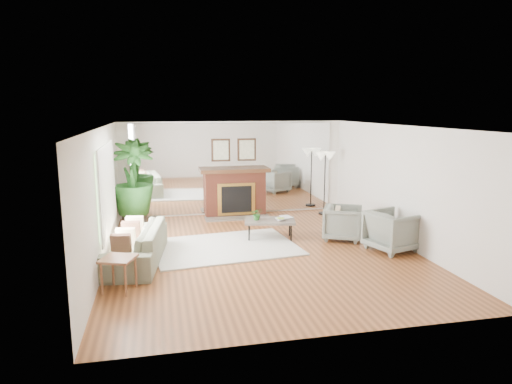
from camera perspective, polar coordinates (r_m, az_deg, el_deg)
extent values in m
plane|color=brown|center=(9.22, 0.82, -7.54)|extent=(7.00, 7.00, 0.00)
cube|color=white|center=(8.75, -18.60, -0.63)|extent=(0.02, 7.00, 2.50)
cube|color=white|center=(10.01, 17.76, 0.76)|extent=(0.02, 7.00, 2.50)
cube|color=white|center=(12.30, -2.81, 2.99)|extent=(6.00, 0.02, 2.50)
cube|color=silver|center=(12.28, -2.80, 2.98)|extent=(5.40, 0.04, 2.40)
cube|color=#B2E09E|center=(9.13, -18.18, 0.47)|extent=(0.04, 2.40, 1.50)
cube|color=maroon|center=(12.20, -2.62, -0.16)|extent=(1.60, 0.40, 1.20)
cube|color=gold|center=(12.02, -2.45, -0.91)|extent=(1.00, 0.04, 0.85)
cube|color=black|center=(12.00, -2.44, -0.93)|extent=(0.80, 0.04, 0.70)
cube|color=#62564D|center=(11.99, -2.32, -3.22)|extent=(1.70, 0.55, 0.03)
cube|color=#4C3118|center=(12.08, -2.63, 2.71)|extent=(1.85, 0.46, 0.10)
cube|color=black|center=(12.14, -4.42, 5.24)|extent=(0.50, 0.04, 0.60)
cube|color=black|center=(12.25, -1.17, 5.32)|extent=(0.50, 0.04, 0.60)
cube|color=beige|center=(9.53, -3.93, -6.87)|extent=(3.11, 2.39, 0.03)
cube|color=#62564D|center=(10.03, 1.74, -3.62)|extent=(1.20, 0.85, 0.05)
cylinder|color=black|center=(9.87, -0.87, -5.17)|extent=(0.03, 0.03, 0.38)
cylinder|color=black|center=(9.90, 4.42, -5.16)|extent=(0.03, 0.03, 0.38)
cylinder|color=black|center=(10.30, -0.84, -4.49)|extent=(0.03, 0.03, 0.38)
cylinder|color=black|center=(10.33, 4.22, -4.48)|extent=(0.03, 0.03, 0.38)
imported|color=gray|center=(8.86, -14.81, -6.37)|extent=(1.21, 2.42, 0.68)
imported|color=gray|center=(10.19, 10.81, -3.80)|extent=(1.08, 1.07, 0.74)
imported|color=gray|center=(9.64, 16.71, -4.66)|extent=(1.11, 1.10, 0.82)
cube|color=#965E3C|center=(7.51, -16.86, -7.99)|extent=(0.62, 0.62, 0.04)
cylinder|color=#965E3C|center=(7.52, -18.74, -10.27)|extent=(0.04, 0.04, 0.52)
cylinder|color=#965E3C|center=(7.36, -16.01, -10.58)|extent=(0.04, 0.04, 0.52)
cylinder|color=#965E3C|center=(7.85, -17.44, -9.32)|extent=(0.04, 0.04, 0.52)
cylinder|color=#965E3C|center=(7.69, -14.80, -9.59)|extent=(0.04, 0.04, 0.52)
cylinder|color=#29241E|center=(11.54, -14.95, -3.09)|extent=(0.60, 0.60, 0.43)
imported|color=#296224|center=(11.36, -15.18, 1.68)|extent=(1.24, 1.24, 1.77)
cylinder|color=black|center=(12.56, 8.47, -2.66)|extent=(0.29, 0.29, 0.04)
cylinder|color=black|center=(12.41, 8.57, 0.93)|extent=(0.03, 0.03, 1.64)
cone|color=#F0EDCC|center=(12.26, 8.13, 4.45)|extent=(0.31, 0.31, 0.22)
cone|color=#F0EDCC|center=(12.35, 9.20, 4.46)|extent=(0.31, 0.31, 0.22)
imported|color=#296224|center=(9.96, 0.13, -2.76)|extent=(0.28, 0.26, 0.27)
imported|color=#965E3C|center=(9.96, 3.08, -3.41)|extent=(0.29, 0.29, 0.06)
imported|color=#965E3C|center=(10.19, 3.24, -3.19)|extent=(0.27, 0.33, 0.02)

